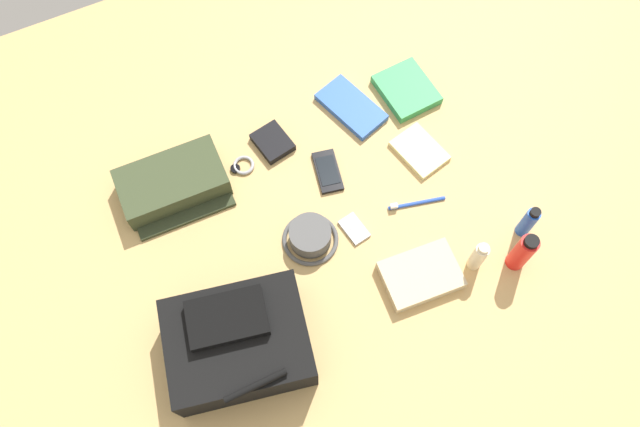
{
  "coord_description": "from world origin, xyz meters",
  "views": [
    {
      "loc": [
        0.29,
        0.62,
        1.6
      ],
      "look_at": [
        0.0,
        0.0,
        0.04
      ],
      "focal_mm": 35.27,
      "sensor_mm": 36.0,
      "label": 1
    }
  ],
  "objects_px": {
    "travel_guidebook": "(351,107)",
    "deodorant_spray": "(528,222)",
    "media_player": "(354,229)",
    "bucket_hat": "(310,237)",
    "sunscreen_spray": "(523,252)",
    "lotion_bottle": "(478,256)",
    "wristwatch": "(243,166)",
    "cell_phone": "(328,171)",
    "backpack": "(238,342)",
    "notepad": "(420,151)",
    "paperback_novel": "(406,90)",
    "toiletry_pouch": "(173,184)",
    "toothbrush": "(413,204)",
    "folded_towel": "(421,275)",
    "wallet": "(273,142)"
  },
  "relations": [
    {
      "from": "toothbrush",
      "to": "bucket_hat",
      "type": "bearing_deg",
      "value": -5.04
    },
    {
      "from": "bucket_hat",
      "to": "cell_phone",
      "type": "height_order",
      "value": "bucket_hat"
    },
    {
      "from": "bucket_hat",
      "to": "media_player",
      "type": "height_order",
      "value": "bucket_hat"
    },
    {
      "from": "cell_phone",
      "to": "wristwatch",
      "type": "relative_size",
      "value": 2.0
    },
    {
      "from": "deodorant_spray",
      "to": "paperback_novel",
      "type": "height_order",
      "value": "deodorant_spray"
    },
    {
      "from": "cell_phone",
      "to": "wallet",
      "type": "xyz_separation_m",
      "value": [
        0.1,
        -0.15,
        0.01
      ]
    },
    {
      "from": "cell_phone",
      "to": "wristwatch",
      "type": "distance_m",
      "value": 0.25
    },
    {
      "from": "folded_towel",
      "to": "deodorant_spray",
      "type": "bearing_deg",
      "value": 179.5
    },
    {
      "from": "media_player",
      "to": "notepad",
      "type": "height_order",
      "value": "notepad"
    },
    {
      "from": "travel_guidebook",
      "to": "media_player",
      "type": "bearing_deg",
      "value": 64.66
    },
    {
      "from": "sunscreen_spray",
      "to": "cell_phone",
      "type": "xyz_separation_m",
      "value": [
        0.34,
        -0.46,
        -0.07
      ]
    },
    {
      "from": "deodorant_spray",
      "to": "cell_phone",
      "type": "height_order",
      "value": "deodorant_spray"
    },
    {
      "from": "wristwatch",
      "to": "wallet",
      "type": "xyz_separation_m",
      "value": [
        -0.11,
        -0.03,
        0.01
      ]
    },
    {
      "from": "toothbrush",
      "to": "cell_phone",
      "type": "bearing_deg",
      "value": -48.43
    },
    {
      "from": "sunscreen_spray",
      "to": "folded_towel",
      "type": "height_order",
      "value": "sunscreen_spray"
    },
    {
      "from": "deodorant_spray",
      "to": "media_player",
      "type": "distance_m",
      "value": 0.46
    },
    {
      "from": "toothbrush",
      "to": "travel_guidebook",
      "type": "bearing_deg",
      "value": -87.42
    },
    {
      "from": "deodorant_spray",
      "to": "sunscreen_spray",
      "type": "xyz_separation_m",
      "value": [
        0.07,
        0.07,
        0.01
      ]
    },
    {
      "from": "backpack",
      "to": "wallet",
      "type": "height_order",
      "value": "backpack"
    },
    {
      "from": "backpack",
      "to": "travel_guidebook",
      "type": "bearing_deg",
      "value": -137.66
    },
    {
      "from": "sunscreen_spray",
      "to": "paperback_novel",
      "type": "relative_size",
      "value": 0.87
    },
    {
      "from": "backpack",
      "to": "deodorant_spray",
      "type": "distance_m",
      "value": 0.82
    },
    {
      "from": "lotion_bottle",
      "to": "toothbrush",
      "type": "distance_m",
      "value": 0.24
    },
    {
      "from": "sunscreen_spray",
      "to": "folded_towel",
      "type": "relative_size",
      "value": 0.8
    },
    {
      "from": "bucket_hat",
      "to": "cell_phone",
      "type": "distance_m",
      "value": 0.21
    },
    {
      "from": "toothbrush",
      "to": "folded_towel",
      "type": "xyz_separation_m",
      "value": [
        0.09,
        0.19,
        0.01
      ]
    },
    {
      "from": "deodorant_spray",
      "to": "lotion_bottle",
      "type": "bearing_deg",
      "value": 8.83
    },
    {
      "from": "toothbrush",
      "to": "media_player",
      "type": "bearing_deg",
      "value": -1.16
    },
    {
      "from": "toiletry_pouch",
      "to": "cell_phone",
      "type": "xyz_separation_m",
      "value": [
        -0.41,
        0.14,
        -0.03
      ]
    },
    {
      "from": "sunscreen_spray",
      "to": "media_player",
      "type": "relative_size",
      "value": 1.75
    },
    {
      "from": "travel_guidebook",
      "to": "wristwatch",
      "type": "xyz_separation_m",
      "value": [
        0.37,
        0.04,
        -0.0
      ]
    },
    {
      "from": "toiletry_pouch",
      "to": "wallet",
      "type": "relative_size",
      "value": 2.69
    },
    {
      "from": "bucket_hat",
      "to": "sunscreen_spray",
      "type": "xyz_separation_m",
      "value": [
        -0.47,
        0.29,
        0.05
      ]
    },
    {
      "from": "backpack",
      "to": "media_player",
      "type": "height_order",
      "value": "backpack"
    },
    {
      "from": "wristwatch",
      "to": "media_player",
      "type": "bearing_deg",
      "value": 122.91
    },
    {
      "from": "cell_phone",
      "to": "toothbrush",
      "type": "distance_m",
      "value": 0.26
    },
    {
      "from": "bucket_hat",
      "to": "sunscreen_spray",
      "type": "bearing_deg",
      "value": 148.02
    },
    {
      "from": "travel_guidebook",
      "to": "cell_phone",
      "type": "height_order",
      "value": "travel_guidebook"
    },
    {
      "from": "paperback_novel",
      "to": "wristwatch",
      "type": "relative_size",
      "value": 2.58
    },
    {
      "from": "bucket_hat",
      "to": "notepad",
      "type": "xyz_separation_m",
      "value": [
        -0.4,
        -0.11,
        -0.02
      ]
    },
    {
      "from": "travel_guidebook",
      "to": "deodorant_spray",
      "type": "bearing_deg",
      "value": 114.04
    },
    {
      "from": "paperback_novel",
      "to": "notepad",
      "type": "bearing_deg",
      "value": 72.2
    },
    {
      "from": "media_player",
      "to": "notepad",
      "type": "xyz_separation_m",
      "value": [
        -0.28,
        -0.14,
        0.0
      ]
    },
    {
      "from": "backpack",
      "to": "cell_phone",
      "type": "height_order",
      "value": "backpack"
    },
    {
      "from": "toiletry_pouch",
      "to": "folded_towel",
      "type": "distance_m",
      "value": 0.72
    },
    {
      "from": "wristwatch",
      "to": "bucket_hat",
      "type": "bearing_deg",
      "value": 105.43
    },
    {
      "from": "bucket_hat",
      "to": "lotion_bottle",
      "type": "xyz_separation_m",
      "value": [
        -0.37,
        0.25,
        0.03
      ]
    },
    {
      "from": "deodorant_spray",
      "to": "wristwatch",
      "type": "xyz_separation_m",
      "value": [
        0.62,
        -0.51,
        -0.06
      ]
    },
    {
      "from": "sunscreen_spray",
      "to": "toothbrush",
      "type": "xyz_separation_m",
      "value": [
        0.16,
        -0.27,
        -0.07
      ]
    },
    {
      "from": "toiletry_pouch",
      "to": "deodorant_spray",
      "type": "distance_m",
      "value": 0.97
    }
  ]
}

